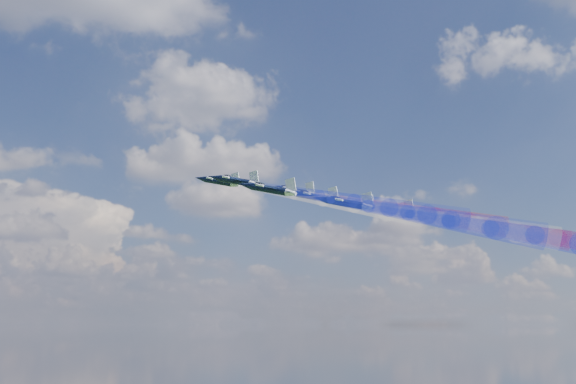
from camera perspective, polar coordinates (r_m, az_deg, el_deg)
name	(u,v)px	position (r m, az deg, el deg)	size (l,w,h in m)	color
jet_lead	(219,182)	(152.00, -5.93, 0.89)	(10.37, 12.96, 3.46)	black
trail_lead	(323,200)	(137.59, 3.01, -0.65)	(4.32, 42.62, 4.32)	white
jet_inner_left	(235,181)	(137.31, -4.52, 0.96)	(10.37, 12.96, 3.46)	black
trail_inner_left	(354,201)	(123.69, 5.62, -0.76)	(4.32, 42.62, 4.32)	#1A28E3
jet_inner_right	(293,191)	(153.10, 0.39, 0.10)	(10.37, 12.96, 3.46)	black
trail_inner_right	(403,209)	(141.41, 9.76, -1.48)	(4.32, 42.62, 4.32)	red
jet_outer_left	(269,189)	(121.90, -1.62, 0.24)	(10.37, 12.96, 3.46)	black
trail_outer_left	(408,213)	(109.86, 10.21, -1.78)	(4.32, 42.62, 4.32)	#1A28E3
jet_center_third	(313,197)	(138.18, 2.19, -0.39)	(10.37, 12.96, 3.46)	black
trail_center_third	(439,218)	(127.55, 12.78, -2.19)	(4.32, 42.62, 4.32)	white
jet_outer_right	(352,203)	(157.84, 5.49, -0.97)	(10.37, 12.96, 3.46)	black
trail_outer_right	(465,223)	(148.41, 14.86, -2.55)	(4.32, 42.62, 4.32)	red
jet_rear_left	(345,203)	(124.89, 4.90, -0.94)	(10.37, 12.96, 3.46)	black
trail_rear_left	(490,228)	(115.77, 16.89, -2.96)	(4.32, 42.62, 4.32)	#1A28E3
jet_rear_right	(388,209)	(143.00, 8.56, -1.42)	(10.37, 12.96, 3.46)	black
trail_rear_right	(519,231)	(135.23, 19.11, -3.16)	(4.32, 42.62, 4.32)	red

